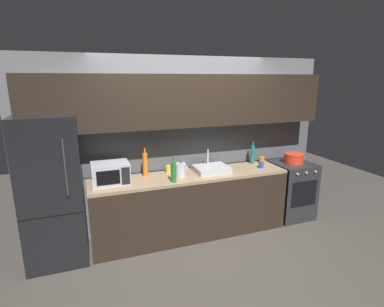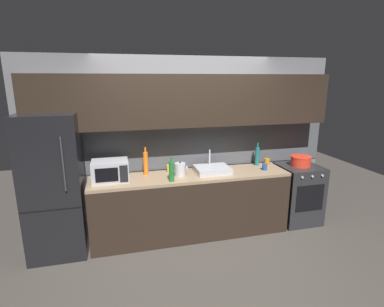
{
  "view_description": "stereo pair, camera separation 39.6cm",
  "coord_description": "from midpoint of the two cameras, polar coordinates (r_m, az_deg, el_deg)",
  "views": [
    {
      "loc": [
        -1.36,
        -2.81,
        2.2
      ],
      "look_at": [
        0.01,
        0.9,
        1.2
      ],
      "focal_mm": 28.05,
      "sensor_mm": 36.0,
      "label": 1
    },
    {
      "loc": [
        -0.98,
        -2.93,
        2.2
      ],
      "look_at": [
        0.01,
        0.9,
        1.2
      ],
      "focal_mm": 28.05,
      "sensor_mm": 36.0,
      "label": 2
    }
  ],
  "objects": [
    {
      "name": "refrigerator",
      "position": [
        4.03,
        -22.19,
        -5.74
      ],
      "size": [
        0.68,
        0.69,
        1.8
      ],
      "color": "black",
      "rests_on": "ground"
    },
    {
      "name": "microwave",
      "position": [
        3.96,
        -12.55,
        -3.27
      ],
      "size": [
        0.46,
        0.35,
        0.27
      ],
      "color": "#A8AAAF",
      "rests_on": "counter_run"
    },
    {
      "name": "sink_basin",
      "position": [
        4.27,
        6.55,
        -3.07
      ],
      "size": [
        0.48,
        0.38,
        0.3
      ],
      "color": "#ADAFB5",
      "rests_on": "counter_run"
    },
    {
      "name": "kettle",
      "position": [
        4.07,
        0.52,
        -3.08
      ],
      "size": [
        0.18,
        0.15,
        0.2
      ],
      "color": "#B7BABF",
      "rests_on": "counter_run"
    },
    {
      "name": "oven_range",
      "position": [
        5.05,
        21.62,
        -7.12
      ],
      "size": [
        0.6,
        0.62,
        0.9
      ],
      "color": "#232326",
      "rests_on": "ground"
    },
    {
      "name": "wine_bottle_green",
      "position": [
        3.84,
        -0.98,
        -3.46
      ],
      "size": [
        0.07,
        0.07,
        0.33
      ],
      "color": "#1E6B2D",
      "rests_on": "counter_run"
    },
    {
      "name": "mug_amber",
      "position": [
        4.8,
        16.37,
        -1.52
      ],
      "size": [
        0.09,
        0.09,
        0.09
      ],
      "primitive_type": "cylinder",
      "color": "#B27019",
      "rests_on": "counter_run"
    },
    {
      "name": "counter_run",
      "position": [
        4.31,
        2.51,
        -9.76
      ],
      "size": [
        2.75,
        0.6,
        0.9
      ],
      "color": "black",
      "rests_on": "ground"
    },
    {
      "name": "ground_plane",
      "position": [
        3.79,
        6.69,
        -21.34
      ],
      "size": [
        10.0,
        10.0,
        0.0
      ],
      "primitive_type": "plane",
      "color": "#3D3833"
    },
    {
      "name": "mug_blue",
      "position": [
        4.51,
        16.12,
        -2.5
      ],
      "size": [
        0.07,
        0.07,
        0.09
      ],
      "primitive_type": "cylinder",
      "color": "#234299",
      "rests_on": "counter_run"
    },
    {
      "name": "wine_bottle_teal",
      "position": [
        4.71,
        14.67,
        -0.48
      ],
      "size": [
        0.06,
        0.06,
        0.35
      ],
      "color": "#19666B",
      "rests_on": "counter_run"
    },
    {
      "name": "mug_yellow",
      "position": [
        4.24,
        -1.7,
        -2.89
      ],
      "size": [
        0.07,
        0.07,
        0.11
      ],
      "primitive_type": "cylinder",
      "color": "gold",
      "rests_on": "counter_run"
    },
    {
      "name": "cooking_pot",
      "position": [
        4.9,
        22.19,
        -1.36
      ],
      "size": [
        0.3,
        0.3,
        0.15
      ],
      "color": "red",
      "rests_on": "oven_range"
    },
    {
      "name": "back_wall",
      "position": [
        4.28,
        1.5,
        5.43
      ],
      "size": [
        4.49,
        0.44,
        2.5
      ],
      "color": "slate",
      "rests_on": "ground"
    },
    {
      "name": "wine_bottle_orange",
      "position": [
        4.13,
        -6.1,
        -1.86
      ],
      "size": [
        0.07,
        0.07,
        0.39
      ],
      "color": "orange",
      "rests_on": "counter_run"
    }
  ]
}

